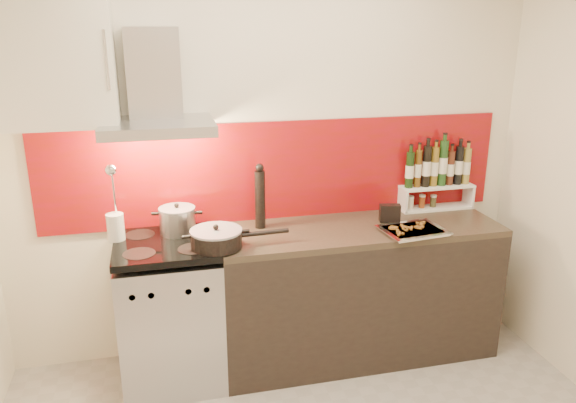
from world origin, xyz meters
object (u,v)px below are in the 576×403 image
object	(u,v)px
range_stove	(171,313)
baking_tray	(413,230)
saute_pan	(218,238)
stock_pot	(178,220)
counter	(356,290)
pepper_mill	(260,197)

from	to	relation	value
range_stove	baking_tray	world-z (taller)	baking_tray
range_stove	saute_pan	distance (m)	0.61
stock_pot	saute_pan	distance (m)	0.35
saute_pan	counter	bearing A→B (deg)	9.38
baking_tray	range_stove	bearing A→B (deg)	173.23
saute_pan	baking_tray	bearing A→B (deg)	-1.42
stock_pot	pepper_mill	distance (m)	0.52
saute_pan	stock_pot	bearing A→B (deg)	126.97
range_stove	pepper_mill	xyz separation A→B (m)	(0.59, 0.13, 0.66)
range_stove	stock_pot	bearing A→B (deg)	58.92
saute_pan	baking_tray	world-z (taller)	saute_pan
baking_tray	stock_pot	bearing A→B (deg)	167.68
range_stove	baking_tray	bearing A→B (deg)	-6.77
pepper_mill	range_stove	bearing A→B (deg)	-167.27
stock_pot	pepper_mill	size ratio (longest dim) A/B	0.53
counter	saute_pan	size ratio (longest dim) A/B	3.13
range_stove	saute_pan	size ratio (longest dim) A/B	1.58
pepper_mill	baking_tray	bearing A→B (deg)	-19.09
counter	pepper_mill	world-z (taller)	pepper_mill
counter	stock_pot	size ratio (longest dim) A/B	8.20
stock_pot	saute_pan	bearing A→B (deg)	-53.03
range_stove	counter	distance (m)	1.20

